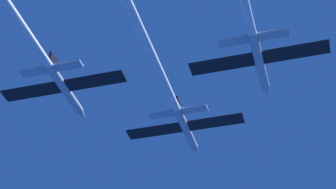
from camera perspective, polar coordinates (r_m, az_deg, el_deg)
jet_lead at (r=94.18m, az=-0.31°, el=1.13°), size 19.71×52.09×3.27m
jet_left_wing at (r=87.14m, az=-13.14°, el=6.11°), size 19.71×55.48×3.27m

